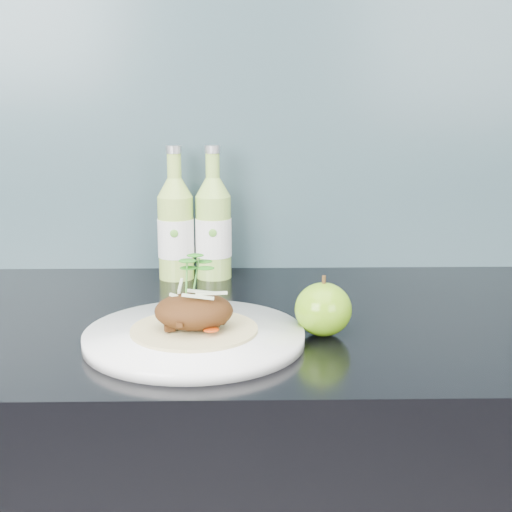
% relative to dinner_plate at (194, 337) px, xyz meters
% --- Properties ---
extents(subway_backsplash, '(4.00, 0.02, 0.70)m').
position_rel_dinner_plate_xyz_m(subway_backsplash, '(0.01, 0.41, 0.34)').
color(subway_backsplash, '#618D99').
rests_on(subway_backsplash, kitchen_counter).
extents(dinner_plate, '(0.29, 0.29, 0.02)m').
position_rel_dinner_plate_xyz_m(dinner_plate, '(0.00, 0.00, 0.00)').
color(dinner_plate, white).
rests_on(dinner_plate, kitchen_counter).
extents(pork_taco, '(0.16, 0.16, 0.10)m').
position_rel_dinner_plate_xyz_m(pork_taco, '(-0.00, 0.00, 0.04)').
color(pork_taco, tan).
rests_on(pork_taco, dinner_plate).
extents(green_apple, '(0.09, 0.09, 0.08)m').
position_rel_dinner_plate_xyz_m(green_apple, '(0.17, 0.03, 0.03)').
color(green_apple, '#548F0F').
rests_on(green_apple, kitchen_counter).
extents(cider_bottle_left, '(0.07, 0.07, 0.23)m').
position_rel_dinner_plate_xyz_m(cider_bottle_left, '(-0.05, 0.33, 0.08)').
color(cider_bottle_left, '#A0C753').
rests_on(cider_bottle_left, kitchen_counter).
extents(cider_bottle_right, '(0.07, 0.07, 0.23)m').
position_rel_dinner_plate_xyz_m(cider_bottle_right, '(0.01, 0.33, 0.08)').
color(cider_bottle_right, '#98C652').
rests_on(cider_bottle_right, kitchen_counter).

